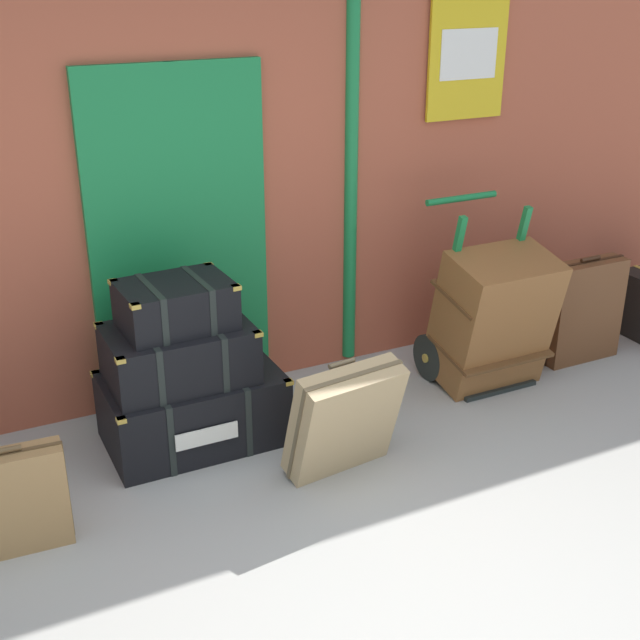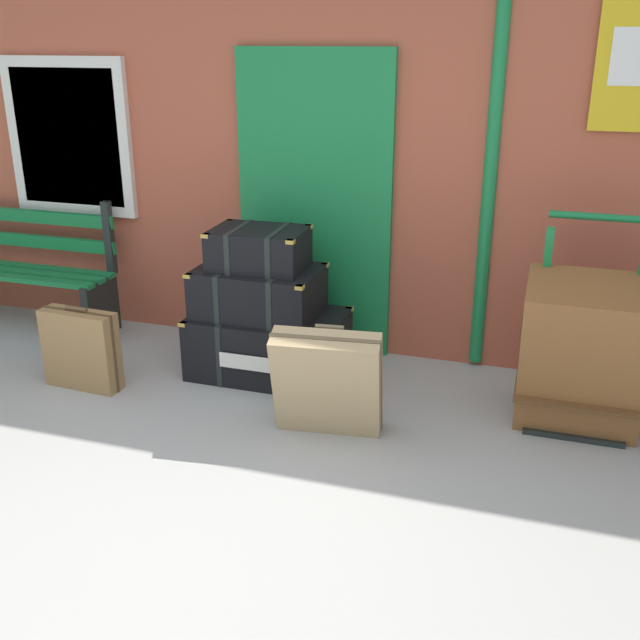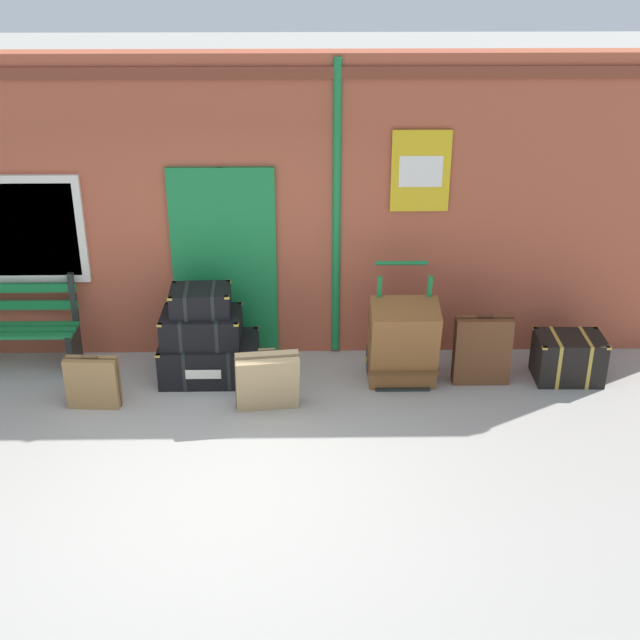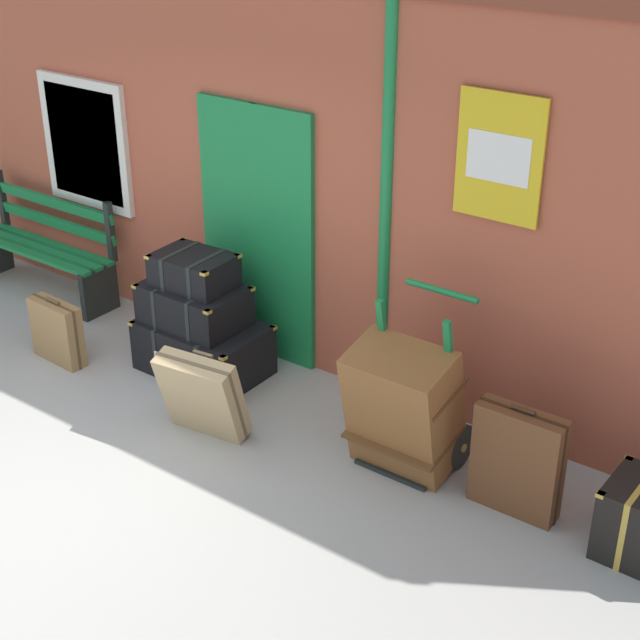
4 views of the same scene
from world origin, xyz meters
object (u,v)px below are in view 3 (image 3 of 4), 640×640
(porters_trolley, at_px, (400,353))
(corner_trunk, at_px, (568,358))
(suitcase_olive, at_px, (93,382))
(suitcase_brown, at_px, (482,350))
(steamer_trunk_middle, at_px, (202,327))
(large_brown_trunk, at_px, (403,343))
(steamer_trunk_base, at_px, (210,359))
(platform_bench, at_px, (1,328))
(steamer_trunk_top, at_px, (201,301))
(suitcase_oxblood, at_px, (267,381))

(porters_trolley, xyz_separation_m, corner_trunk, (1.74, -0.08, -0.03))
(suitcase_olive, height_order, suitcase_brown, suitcase_brown)
(steamer_trunk_middle, bearing_deg, large_brown_trunk, -5.09)
(porters_trolley, distance_m, suitcase_olive, 3.12)
(steamer_trunk_base, relative_size, steamer_trunk_middle, 1.25)
(platform_bench, bearing_deg, corner_trunk, -3.56)
(porters_trolley, bearing_deg, suitcase_brown, -9.40)
(platform_bench, height_order, suitcase_brown, platform_bench)
(steamer_trunk_base, relative_size, suitcase_brown, 1.32)
(steamer_trunk_middle, height_order, corner_trunk, steamer_trunk_middle)
(suitcase_brown, bearing_deg, steamer_trunk_middle, 177.14)
(steamer_trunk_base, height_order, steamer_trunk_middle, steamer_trunk_middle)
(steamer_trunk_top, xyz_separation_m, porters_trolley, (2.04, -0.02, -0.60))
(suitcase_oxblood, height_order, suitcase_brown, suitcase_brown)
(porters_trolley, bearing_deg, platform_bench, 176.05)
(suitcase_brown, xyz_separation_m, corner_trunk, (0.92, 0.06, -0.12))
(porters_trolley, bearing_deg, steamer_trunk_middle, 179.79)
(platform_bench, height_order, corner_trunk, platform_bench)
(porters_trolley, xyz_separation_m, suitcase_oxblood, (-1.36, -0.68, 0.06))
(porters_trolley, relative_size, suitcase_olive, 2.12)
(steamer_trunk_middle, xyz_separation_m, suitcase_oxblood, (0.69, -0.69, -0.25))
(steamer_trunk_top, relative_size, suitcase_oxblood, 0.94)
(steamer_trunk_top, height_order, suitcase_oxblood, steamer_trunk_top)
(large_brown_trunk, bearing_deg, suitcase_brown, 2.77)
(porters_trolley, relative_size, suitcase_oxblood, 1.79)
(steamer_trunk_middle, xyz_separation_m, suitcase_olive, (-1.02, -0.56, -0.32))
(porters_trolley, height_order, suitcase_brown, porters_trolley)
(steamer_trunk_base, relative_size, suitcase_olive, 1.80)
(large_brown_trunk, bearing_deg, platform_bench, 173.68)
(suitcase_oxblood, bearing_deg, corner_trunk, 10.96)
(suitcase_oxblood, height_order, suitcase_olive, suitcase_oxblood)
(porters_trolley, height_order, suitcase_oxblood, porters_trolley)
(platform_bench, xyz_separation_m, suitcase_brown, (5.02, -0.43, -0.08))
(steamer_trunk_middle, height_order, porters_trolley, porters_trolley)
(porters_trolley, distance_m, suitcase_oxblood, 1.52)
(porters_trolley, distance_m, corner_trunk, 1.74)
(suitcase_olive, bearing_deg, steamer_trunk_middle, 28.96)
(suitcase_oxblood, xyz_separation_m, suitcase_brown, (2.18, 0.54, 0.03))
(steamer_trunk_middle, distance_m, porters_trolley, 2.07)
(large_brown_trunk, relative_size, suitcase_olive, 1.69)
(platform_bench, bearing_deg, steamer_trunk_base, -7.03)
(large_brown_trunk, bearing_deg, steamer_trunk_middle, 174.91)
(platform_bench, distance_m, suitcase_oxblood, 3.01)
(steamer_trunk_top, xyz_separation_m, suitcase_brown, (2.86, -0.16, -0.51))
(suitcase_olive, bearing_deg, suitcase_brown, 6.18)
(steamer_trunk_top, relative_size, corner_trunk, 0.90)
(steamer_trunk_middle, height_order, suitcase_oxblood, steamer_trunk_middle)
(platform_bench, relative_size, large_brown_trunk, 1.68)
(porters_trolley, relative_size, suitcase_brown, 1.56)
(porters_trolley, height_order, suitcase_olive, porters_trolley)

